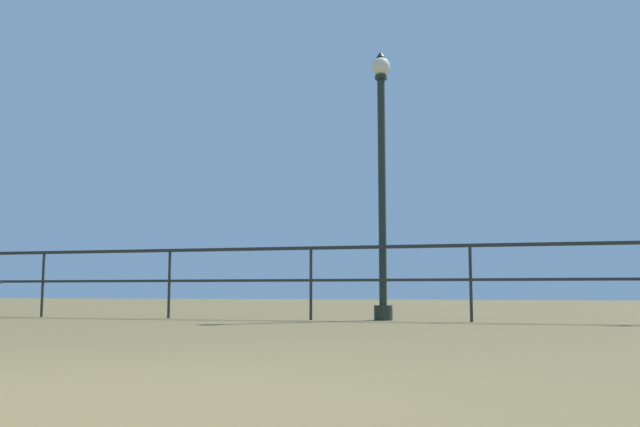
% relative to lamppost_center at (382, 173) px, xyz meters
% --- Properties ---
extents(ground_plane, '(60.00, 60.00, 0.00)m').
position_rel_lamppost_center_xyz_m(ground_plane, '(0.12, -7.88, -2.20)').
color(ground_plane, brown).
extents(pier_railing, '(21.08, 0.05, 1.10)m').
position_rel_lamppost_center_xyz_m(pier_railing, '(0.12, -0.23, -1.39)').
color(pier_railing, '#262926').
rests_on(pier_railing, ground_plane).
extents(lamppost_center, '(0.29, 0.29, 4.11)m').
position_rel_lamppost_center_xyz_m(lamppost_center, '(0.00, 0.00, 0.00)').
color(lamppost_center, '#202B22').
rests_on(lamppost_center, ground_plane).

